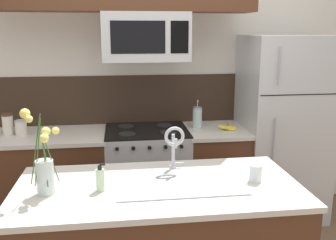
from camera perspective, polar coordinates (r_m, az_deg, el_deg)
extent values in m
cube|color=silver|center=(3.80, 0.74, 5.67)|extent=(5.20, 0.10, 2.60)
cube|color=#332319|center=(3.73, -3.71, 3.18)|extent=(3.21, 0.01, 0.48)
cube|color=#4C2B19|center=(3.67, -16.80, -9.21)|extent=(0.95, 0.62, 0.88)
cube|color=beige|center=(3.52, -17.30, -2.35)|extent=(0.98, 0.65, 0.03)
cube|color=#4C2B19|center=(3.72, 7.03, -8.35)|extent=(0.55, 0.62, 0.88)
cube|color=beige|center=(3.58, 7.24, -1.57)|extent=(0.58, 0.65, 0.03)
cube|color=#B7BABF|center=(3.62, -3.19, -8.65)|extent=(0.76, 0.62, 0.91)
cube|color=black|center=(3.47, -3.28, -1.58)|extent=(0.76, 0.62, 0.01)
cylinder|color=black|center=(3.33, -6.25, -2.11)|extent=(0.15, 0.15, 0.01)
cylinder|color=black|center=(3.35, 0.00, -1.91)|extent=(0.15, 0.15, 0.01)
cylinder|color=black|center=(3.59, -6.35, -0.95)|extent=(0.15, 0.15, 0.01)
cylinder|color=black|center=(3.61, -0.57, -0.77)|extent=(0.15, 0.15, 0.01)
cylinder|color=black|center=(3.17, -7.78, -4.39)|extent=(0.03, 0.02, 0.03)
cylinder|color=black|center=(3.17, -5.30, -4.32)|extent=(0.03, 0.02, 0.03)
cylinder|color=black|center=(3.18, -2.83, -4.23)|extent=(0.03, 0.02, 0.03)
cylinder|color=black|center=(3.19, -0.37, -4.14)|extent=(0.03, 0.02, 0.03)
cylinder|color=black|center=(3.21, 2.06, -4.04)|extent=(0.03, 0.02, 0.03)
cube|color=#B7BABF|center=(3.33, -3.46, 12.53)|extent=(0.74, 0.40, 0.41)
cube|color=black|center=(3.12, -4.58, 12.45)|extent=(0.45, 0.00, 0.26)
cube|color=black|center=(3.16, 1.79, 12.50)|extent=(0.15, 0.00, 0.26)
cube|color=#B7BABF|center=(3.82, 16.90, -1.17)|extent=(0.79, 0.72, 1.78)
cube|color=black|center=(3.43, 19.81, 3.65)|extent=(0.75, 0.00, 0.01)
cylinder|color=#99999E|center=(3.28, 16.58, 7.87)|extent=(0.01, 0.01, 0.32)
cylinder|color=#99999E|center=(3.44, 15.71, -5.18)|extent=(0.01, 0.01, 0.67)
cylinder|color=silver|center=(3.61, -23.19, -0.74)|extent=(0.10, 0.10, 0.17)
cylinder|color=#4C331E|center=(3.59, -23.33, 0.75)|extent=(0.09, 0.09, 0.02)
cylinder|color=silver|center=(3.55, -21.47, -1.21)|extent=(0.10, 0.10, 0.12)
cylinder|color=#B2B2B7|center=(3.54, -21.57, -0.13)|extent=(0.10, 0.10, 0.01)
ellipsoid|color=yellow|center=(3.53, 8.96, -1.18)|extent=(0.16, 0.14, 0.06)
ellipsoid|color=yellow|center=(3.55, 8.97, -1.11)|extent=(0.17, 0.10, 0.06)
ellipsoid|color=yellow|center=(3.53, 9.12, -1.18)|extent=(0.18, 0.06, 0.05)
ellipsoid|color=yellow|center=(3.55, 9.16, -1.11)|extent=(0.18, 0.06, 0.06)
ellipsoid|color=yellow|center=(3.54, 9.31, -1.17)|extent=(0.17, 0.10, 0.06)
ellipsoid|color=yellow|center=(3.55, 9.31, -1.10)|extent=(0.16, 0.14, 0.06)
cylinder|color=brown|center=(3.54, 9.16, -0.69)|extent=(0.02, 0.02, 0.03)
cylinder|color=silver|center=(3.57, 4.48, 0.24)|extent=(0.09, 0.09, 0.18)
cylinder|color=#A3A3AA|center=(3.55, 4.51, 1.81)|extent=(0.08, 0.08, 0.02)
cylinder|color=#A3A3AA|center=(3.54, 4.52, 2.37)|extent=(0.01, 0.01, 0.05)
sphere|color=#A3A3AA|center=(3.54, 4.53, 2.89)|extent=(0.02, 0.02, 0.02)
cube|color=beige|center=(2.30, -1.54, -10.23)|extent=(1.71, 0.83, 0.03)
cube|color=#ADAFB5|center=(2.30, 1.73, -9.56)|extent=(0.76, 0.44, 0.01)
cube|color=#ADAFB5|center=(2.32, -2.64, -11.58)|extent=(0.30, 0.33, 0.15)
cube|color=#ADAFB5|center=(2.37, 5.98, -11.06)|extent=(0.30, 0.33, 0.15)
cylinder|color=#B7BABF|center=(2.54, 0.79, -7.18)|extent=(0.04, 0.04, 0.02)
cylinder|color=#B7BABF|center=(2.50, 0.80, -4.60)|extent=(0.02, 0.02, 0.22)
torus|color=#B7BABF|center=(2.41, 1.00, -2.52)|extent=(0.13, 0.02, 0.13)
cylinder|color=#B7BABF|center=(2.37, 1.19, -3.58)|extent=(0.02, 0.02, 0.06)
cube|color=#B7BABF|center=(2.53, 1.58, -6.61)|extent=(0.07, 0.01, 0.01)
cylinder|color=beige|center=(2.22, -10.30, -9.01)|extent=(0.05, 0.05, 0.13)
cylinder|color=black|center=(2.19, -10.38, -7.15)|extent=(0.02, 0.02, 0.02)
cube|color=black|center=(2.18, -9.98, -6.69)|extent=(0.03, 0.01, 0.01)
cylinder|color=silver|center=(2.38, 13.19, -7.88)|extent=(0.08, 0.08, 0.11)
cylinder|color=silver|center=(2.24, -18.20, -8.29)|extent=(0.10, 0.10, 0.20)
cylinder|color=silver|center=(2.27, -18.08, -9.80)|extent=(0.09, 0.09, 0.06)
cylinder|color=#386B2D|center=(2.20, -19.53, -4.28)|extent=(0.08, 0.01, 0.40)
sphere|color=#EFE066|center=(2.15, -20.98, 0.92)|extent=(0.06, 0.06, 0.06)
cylinder|color=#386B2D|center=(2.18, -18.24, -6.06)|extent=(0.03, 0.06, 0.28)
sphere|color=#EFE066|center=(2.11, -18.35, -2.67)|extent=(0.05, 0.05, 0.05)
cylinder|color=#386B2D|center=(2.18, -19.24, -4.70)|extent=(0.06, 0.04, 0.38)
sphere|color=#EFE066|center=(2.12, -20.42, 0.13)|extent=(0.04, 0.04, 0.04)
cylinder|color=#386B2D|center=(2.21, -17.45, -5.48)|extent=(0.08, 0.03, 0.30)
sphere|color=#EFE066|center=(2.17, -16.75, -1.57)|extent=(0.04, 0.04, 0.04)
cylinder|color=#386B2D|center=(2.20, -18.13, -5.55)|extent=(0.03, 0.01, 0.31)
sphere|color=#EFE066|center=(2.15, -18.13, -1.68)|extent=(0.05, 0.05, 0.05)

